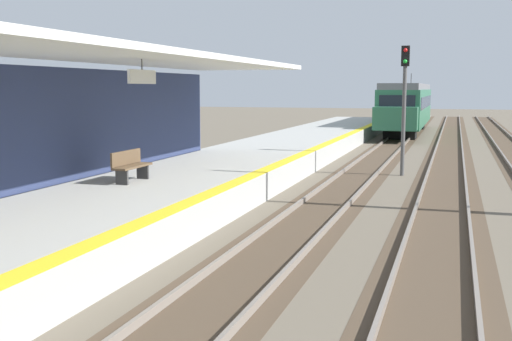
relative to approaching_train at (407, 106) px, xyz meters
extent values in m
cube|color=#A8A8A3|center=(-4.40, -32.61, -1.73)|extent=(5.00, 80.00, 0.90)
cube|color=yellow|center=(-2.15, -32.61, -1.27)|extent=(0.50, 80.00, 0.01)
cube|color=#4C4C4C|center=(-6.90, -37.77, -1.73)|extent=(0.50, 24.00, 0.90)
cube|color=navy|center=(-6.90, -37.77, 0.32)|extent=(0.40, 24.00, 3.20)
cube|color=silver|center=(-4.50, -37.77, 2.17)|extent=(4.40, 24.00, 0.16)
cube|color=white|center=(-4.10, -35.77, 1.64)|extent=(0.08, 1.40, 0.36)
cylinder|color=#333333|center=(-4.10, -35.77, 1.96)|extent=(0.03, 0.03, 0.27)
cube|color=#4C3D2D|center=(0.00, -28.61, -2.17)|extent=(2.34, 120.00, 0.01)
cube|color=slate|center=(-0.72, -28.61, -2.09)|extent=(0.08, 120.00, 0.15)
cube|color=slate|center=(0.72, -28.61, -2.09)|extent=(0.08, 120.00, 0.15)
cube|color=#4C3D2D|center=(3.40, -28.61, -2.17)|extent=(2.34, 120.00, 0.01)
cube|color=slate|center=(2.68, -28.61, -2.09)|extent=(0.08, 120.00, 0.15)
cube|color=slate|center=(4.12, -28.61, -2.09)|extent=(0.08, 120.00, 0.15)
cube|color=#286647|center=(0.00, 0.38, -0.11)|extent=(2.90, 18.00, 2.70)
cube|color=slate|center=(0.00, 0.38, 1.46)|extent=(2.67, 18.00, 0.44)
cube|color=black|center=(0.00, -8.64, 0.30)|extent=(2.32, 0.06, 1.21)
cube|color=#286647|center=(0.00, -9.42, -0.58)|extent=(2.78, 1.60, 1.49)
cube|color=black|center=(1.46, 0.38, 0.30)|extent=(0.04, 15.84, 0.86)
cylinder|color=#333333|center=(0.00, 3.98, 2.13)|extent=(0.06, 0.06, 0.90)
cube|color=black|center=(0.00, -5.47, -1.82)|extent=(2.17, 2.20, 0.72)
cube|color=black|center=(0.00, 6.23, -1.82)|extent=(2.17, 2.20, 0.72)
cylinder|color=#4C4C4C|center=(1.67, -24.63, 0.02)|extent=(0.16, 0.16, 4.40)
cube|color=black|center=(1.67, -24.63, 2.62)|extent=(0.32, 0.24, 0.80)
sphere|color=red|center=(1.67, -24.77, 2.84)|extent=(0.16, 0.16, 0.16)
sphere|color=green|center=(1.67, -24.77, 2.40)|extent=(0.16, 0.16, 0.16)
cube|color=brown|center=(-4.97, -34.83, -0.84)|extent=(0.44, 1.60, 0.06)
cube|color=brown|center=(-5.17, -34.83, -0.60)|extent=(0.06, 1.60, 0.40)
cube|color=#333333|center=(-4.97, -35.43, -1.06)|extent=(0.36, 0.08, 0.44)
cube|color=#333333|center=(-4.97, -34.23, -1.06)|extent=(0.36, 0.08, 0.44)
camera|label=1|loc=(3.65, -50.39, 1.35)|focal=43.76mm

